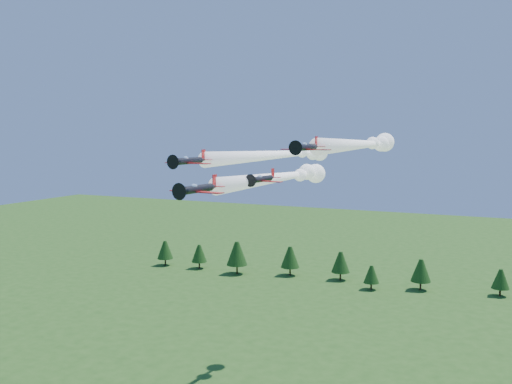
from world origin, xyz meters
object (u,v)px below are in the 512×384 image
at_px(plane_left, 282,154).
at_px(plane_right, 363,144).
at_px(plane_lead, 283,177).
at_px(plane_slot, 262,179).

xyz_separation_m(plane_left, plane_right, (17.96, -5.92, 2.26)).
xyz_separation_m(plane_lead, plane_slot, (0.59, -10.05, 0.36)).
distance_m(plane_right, plane_slot, 22.60).
bearing_deg(plane_slot, plane_left, 110.46).
bearing_deg(plane_lead, plane_left, 117.70).
distance_m(plane_left, plane_right, 19.04).
bearing_deg(plane_left, plane_right, -13.29).
xyz_separation_m(plane_left, plane_slot, (6.69, -24.81, -2.93)).
bearing_deg(plane_right, plane_left, 165.73).
bearing_deg(plane_slot, plane_lead, 98.72).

